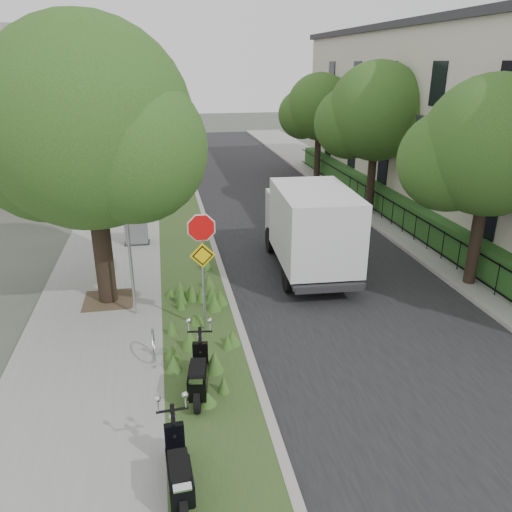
{
  "coord_description": "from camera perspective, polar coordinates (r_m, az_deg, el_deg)",
  "views": [
    {
      "loc": [
        -2.24,
        -10.78,
        6.55
      ],
      "look_at": [
        0.29,
        2.47,
        1.3
      ],
      "focal_mm": 35.0,
      "sensor_mm": 36.0,
      "label": 1
    }
  ],
  "objects": [
    {
      "name": "ground",
      "position": [
        12.81,
        0.81,
        -9.49
      ],
      "size": [
        120.0,
        120.0,
        0.0
      ],
      "primitive_type": "plane",
      "color": "#4C5147",
      "rests_on": "ground"
    },
    {
      "name": "sidewalk_near",
      "position": [
        21.86,
        -15.6,
        3.2
      ],
      "size": [
        3.5,
        60.0,
        0.12
      ],
      "primitive_type": "cube",
      "color": "gray",
      "rests_on": "ground"
    },
    {
      "name": "verge",
      "position": [
        21.78,
        -8.38,
        3.71
      ],
      "size": [
        2.0,
        60.0,
        0.12
      ],
      "primitive_type": "cube",
      "color": "#2E491F",
      "rests_on": "ground"
    },
    {
      "name": "kerb_near",
      "position": [
        21.83,
        -5.76,
        3.89
      ],
      "size": [
        0.2,
        60.0,
        0.13
      ],
      "primitive_type": "cube",
      "color": "#9E9991",
      "rests_on": "ground"
    },
    {
      "name": "road",
      "position": [
        22.4,
        3.21,
        4.25
      ],
      "size": [
        7.0,
        60.0,
        0.01
      ],
      "primitive_type": "cube",
      "color": "black",
      "rests_on": "ground"
    },
    {
      "name": "kerb_far",
      "position": [
        23.45,
        11.58,
        4.78
      ],
      "size": [
        0.2,
        60.0,
        0.13
      ],
      "primitive_type": "cube",
      "color": "#9E9991",
      "rests_on": "ground"
    },
    {
      "name": "footpath_far",
      "position": [
        24.14,
        15.33,
        4.91
      ],
      "size": [
        3.2,
        60.0,
        0.12
      ],
      "primitive_type": "cube",
      "color": "gray",
      "rests_on": "ground"
    },
    {
      "name": "street_tree_main",
      "position": [
        13.87,
        -18.84,
        12.94
      ],
      "size": [
        6.21,
        5.54,
        7.66
      ],
      "color": "black",
      "rests_on": "ground"
    },
    {
      "name": "bare_post",
      "position": [
        13.37,
        -14.3,
        1.23
      ],
      "size": [
        0.08,
        0.08,
        4.0
      ],
      "color": "#A5A8AD",
      "rests_on": "ground"
    },
    {
      "name": "bike_hoop",
      "position": [
        11.85,
        -11.67,
        -9.94
      ],
      "size": [
        0.06,
        0.78,
        0.77
      ],
      "color": "#A5A8AD",
      "rests_on": "ground"
    },
    {
      "name": "sign_assembly",
      "position": [
        12.15,
        -6.17,
        0.8
      ],
      "size": [
        0.94,
        0.08,
        3.22
      ],
      "color": "#A5A8AD",
      "rests_on": "ground"
    },
    {
      "name": "fence_far",
      "position": [
        23.56,
        13.27,
        6.25
      ],
      "size": [
        0.04,
        24.0,
        1.0
      ],
      "color": "black",
      "rests_on": "ground"
    },
    {
      "name": "hedge_far",
      "position": [
        23.85,
        14.82,
        6.29
      ],
      "size": [
        1.0,
        24.0,
        1.1
      ],
      "primitive_type": "cube",
      "color": "#244C1B",
      "rests_on": "footpath_far"
    },
    {
      "name": "terrace_houses",
      "position": [
        25.02,
        23.29,
        14.13
      ],
      "size": [
        7.4,
        26.4,
        8.2
      ],
      "color": "beige",
      "rests_on": "ground"
    },
    {
      "name": "brick_building",
      "position": [
        33.65,
        -24.17,
        15.53
      ],
      "size": [
        9.4,
        10.4,
        8.3
      ],
      "color": "maroon",
      "rests_on": "ground"
    },
    {
      "name": "far_tree_a",
      "position": [
        15.95,
        24.95,
        10.61
      ],
      "size": [
        4.6,
        4.1,
        6.22
      ],
      "color": "black",
      "rests_on": "ground"
    },
    {
      "name": "far_tree_b",
      "position": [
        22.86,
        13.4,
        15.25
      ],
      "size": [
        4.83,
        4.31,
        6.56
      ],
      "color": "black",
      "rests_on": "ground"
    },
    {
      "name": "far_tree_c",
      "position": [
        30.36,
        7.13,
        16.21
      ],
      "size": [
        4.37,
        3.89,
        5.93
      ],
      "color": "black",
      "rests_on": "ground"
    },
    {
      "name": "scooter_near",
      "position": [
        10.48,
        -6.57,
        -13.92
      ],
      "size": [
        0.54,
        1.79,
        0.86
      ],
      "color": "black",
      "rests_on": "ground"
    },
    {
      "name": "scooter_far",
      "position": [
        8.55,
        -8.73,
        -23.74
      ],
      "size": [
        0.43,
        1.8,
        0.86
      ],
      "color": "black",
      "rests_on": "ground"
    },
    {
      "name": "box_truck",
      "position": [
        16.33,
        6.19,
        3.55
      ],
      "size": [
        2.44,
        5.58,
        2.47
      ],
      "color": "#262628",
      "rests_on": "ground"
    },
    {
      "name": "utility_cabinet",
      "position": [
        19.33,
        -13.54,
        3.08
      ],
      "size": [
        0.93,
        0.63,
        1.23
      ],
      "color": "#262628",
      "rests_on": "ground"
    }
  ]
}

